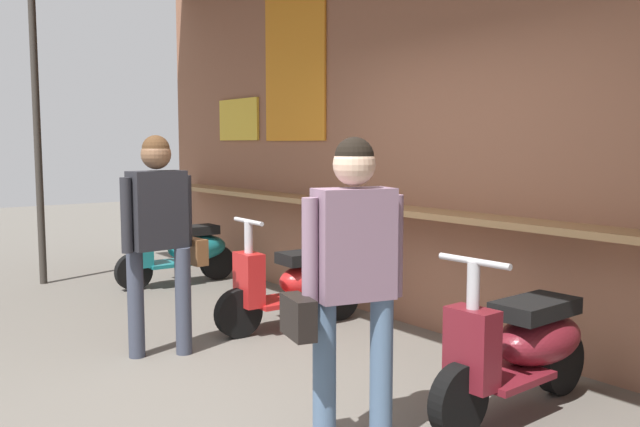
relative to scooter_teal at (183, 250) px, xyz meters
name	(u,v)px	position (x,y,z in m)	size (l,w,h in m)	color
ground_plane	(262,392)	(3.37, -1.08, -0.39)	(28.91, 28.91, 0.00)	#605B54
market_stall_facade	(463,84)	(3.36, 0.79, 1.65)	(10.32, 2.44, 3.69)	#8C5B44
scooter_teal	(183,250)	(0.00, 0.00, 0.00)	(0.46, 1.40, 0.97)	#197075
scooter_red	(299,282)	(2.26, 0.00, 0.00)	(0.48, 1.40, 0.97)	red
scooter_maroon	(523,346)	(4.55, 0.00, 0.00)	(0.46, 1.40, 0.97)	maroon
shopper_with_handbag	(160,223)	(2.28, -1.27, 0.61)	(0.31, 0.65, 1.64)	#383D4C
shopper_passing	(351,265)	(4.33, -1.15, 0.58)	(0.34, 0.66, 1.61)	slate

